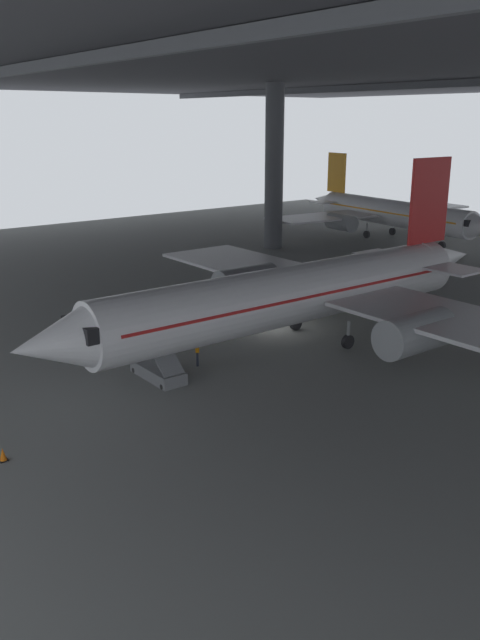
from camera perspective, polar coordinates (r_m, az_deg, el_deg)
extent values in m
plane|color=slate|center=(46.74, 2.89, -0.61)|extent=(110.00, 110.00, 0.00)
cylinder|color=#4C4F54|center=(74.86, 2.94, 12.91)|extent=(2.04, 2.04, 17.75)
cube|color=#38383D|center=(54.76, 14.97, 20.87)|extent=(121.00, 99.00, 1.20)
cube|color=#4C4F54|center=(38.44, -10.20, 21.58)|extent=(115.50, 0.50, 0.70)
cylinder|color=white|center=(41.80, 4.42, 2.17)|extent=(3.89, 27.74, 3.72)
cone|color=white|center=(33.86, -15.61, -1.96)|extent=(3.67, 4.48, 3.64)
cube|color=black|center=(34.59, -12.08, -0.50)|extent=(3.18, 2.62, 0.82)
cone|color=white|center=(53.12, 17.08, 5.06)|extent=(3.20, 5.97, 3.16)
cube|color=red|center=(50.55, 15.94, 9.80)|extent=(0.27, 4.06, 6.08)
cube|color=white|center=(48.92, 17.24, 4.30)|extent=(4.75, 3.07, 0.16)
cube|color=white|center=(52.02, 12.59, 5.37)|extent=(4.75, 3.07, 0.16)
cube|color=white|center=(39.15, 18.84, -0.29)|extent=(15.59, 6.86, 0.24)
cylinder|color=#9EA3A8|center=(38.77, 14.80, -1.10)|extent=(2.34, 4.85, 2.31)
cube|color=white|center=(51.86, 1.01, 4.69)|extent=(15.59, 6.86, 0.24)
cylinder|color=#9EA3A8|center=(49.36, 0.52, 3.29)|extent=(2.34, 4.85, 2.31)
cube|color=red|center=(41.73, 4.43, 2.54)|extent=(3.95, 25.71, 0.16)
cylinder|color=#9EA3A8|center=(37.17, -6.43, -3.35)|extent=(0.20, 0.20, 1.15)
cylinder|color=black|center=(37.45, -6.39, -4.50)|extent=(0.31, 0.90, 0.90)
cylinder|color=#9EA3A8|center=(42.55, 9.28, -0.83)|extent=(0.20, 0.20, 1.15)
cylinder|color=black|center=(42.80, 9.23, -1.85)|extent=(0.31, 0.90, 0.90)
cylinder|color=#9EA3A8|center=(45.89, 4.83, 0.65)|extent=(0.20, 0.20, 1.15)
cylinder|color=black|center=(46.12, 4.81, -0.31)|extent=(0.31, 0.90, 0.90)
cube|color=slate|center=(37.83, -7.02, -4.46)|extent=(3.82, 1.52, 0.70)
cube|color=slate|center=(37.21, -7.12, -1.84)|extent=(3.55, 1.32, 3.04)
cube|color=slate|center=(38.22, -8.53, 0.92)|extent=(1.11, 1.31, 0.12)
cylinder|color=black|center=(37.81, -9.35, 1.49)|extent=(0.06, 0.06, 1.00)
cylinder|color=black|center=(38.36, -7.78, 1.79)|extent=(0.06, 0.06, 1.00)
cylinder|color=black|center=(38.86, -9.08, -4.28)|extent=(0.30, 0.12, 0.30)
cylinder|color=black|center=(39.49, -7.30, -3.85)|extent=(0.30, 0.12, 0.30)
cylinder|color=black|center=(36.33, -6.70, -5.71)|extent=(0.30, 0.12, 0.30)
cylinder|color=black|center=(37.00, -4.84, -5.22)|extent=(0.30, 0.12, 0.30)
cylinder|color=#232838|center=(39.35, -3.67, -3.38)|extent=(0.14, 0.14, 0.86)
cylinder|color=#232838|center=(39.52, -3.67, -3.29)|extent=(0.14, 0.14, 0.86)
cube|color=orange|center=(39.18, -3.69, -2.32)|extent=(0.42, 0.38, 0.61)
cylinder|color=orange|center=(38.96, -3.69, -2.39)|extent=(0.09, 0.09, 0.58)
cylinder|color=orange|center=(39.39, -3.69, -2.17)|extent=(0.09, 0.09, 0.58)
sphere|color=beige|center=(39.04, -3.70, -1.72)|extent=(0.23, 0.23, 0.23)
cylinder|color=white|center=(82.95, 13.08, 8.91)|extent=(23.23, 5.48, 3.09)
cube|color=black|center=(75.61, 18.96, 8.00)|extent=(2.43, 2.84, 0.68)
cone|color=white|center=(92.44, 7.41, 10.18)|extent=(5.19, 3.13, 2.63)
cube|color=orange|center=(90.59, 8.29, 12.40)|extent=(3.38, 0.59, 5.06)
cube|color=white|center=(91.70, 9.59, 10.13)|extent=(2.93, 4.18, 0.16)
cube|color=white|center=(88.92, 7.46, 10.01)|extent=(2.93, 4.18, 0.16)
cube|color=white|center=(91.27, 15.04, 9.27)|extent=(6.94, 13.44, 0.24)
cylinder|color=#9EA3A8|center=(89.08, 15.10, 8.74)|extent=(4.20, 2.33, 1.92)
cube|color=white|center=(80.45, 7.06, 8.76)|extent=(6.94, 13.44, 0.24)
cylinder|color=#9EA3A8|center=(80.23, 8.68, 8.28)|extent=(4.20, 2.33, 1.92)
cube|color=orange|center=(82.92, 13.09, 9.07)|extent=(21.56, 5.37, 0.16)
cylinder|color=#9EA3A8|center=(78.01, 16.97, 6.72)|extent=(0.20, 0.20, 1.15)
cylinder|color=black|center=(78.15, 16.92, 6.15)|extent=(0.93, 0.39, 0.90)
cylinder|color=#9EA3A8|center=(86.29, 12.97, 7.94)|extent=(0.20, 0.20, 1.15)
cylinder|color=black|center=(86.42, 12.93, 7.42)|extent=(0.93, 0.39, 0.90)
cylinder|color=#9EA3A8|center=(83.36, 10.84, 7.77)|extent=(0.20, 0.20, 1.15)
cylinder|color=black|center=(83.49, 10.81, 7.22)|extent=(0.93, 0.39, 0.90)
cube|color=black|center=(30.79, -19.62, -11.27)|extent=(0.36, 0.36, 0.04)
cone|color=orange|center=(30.65, -19.67, -10.77)|extent=(0.30, 0.30, 0.56)
cube|color=yellow|center=(52.63, 9.36, 1.81)|extent=(1.79, 2.45, 0.70)
cylinder|color=black|center=(51.87, 8.88, 1.23)|extent=(0.30, 0.47, 0.44)
cylinder|color=black|center=(52.79, 8.29, 1.53)|extent=(0.30, 0.47, 0.44)
cylinder|color=black|center=(52.66, 10.39, 1.39)|extent=(0.30, 0.47, 0.44)
cylinder|color=black|center=(53.57, 9.79, 1.69)|extent=(0.30, 0.47, 0.44)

